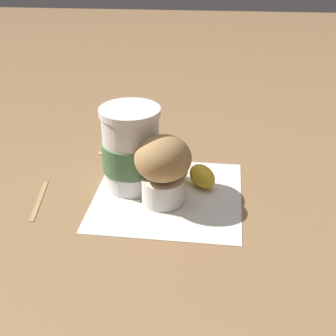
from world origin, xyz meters
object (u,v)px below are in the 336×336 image
muffin (163,167)px  sugar_packet (113,149)px  banana (172,171)px  coffee_cup (131,150)px

muffin → sugar_packet: 0.20m
banana → sugar_packet: size_ratio=3.03×
banana → muffin: bearing=-99.1°
muffin → banana: 0.07m
muffin → banana: (0.01, 0.06, -0.04)m
coffee_cup → banana: coffee_cup is taller
coffee_cup → banana: (0.06, 0.02, -0.04)m
banana → coffee_cup: bearing=-166.1°
muffin → banana: bearing=80.9°
muffin → sugar_packet: muffin is taller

